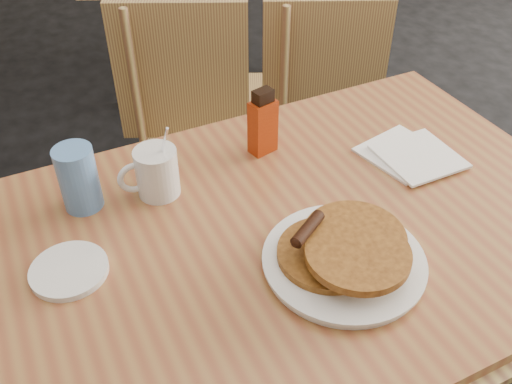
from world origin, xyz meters
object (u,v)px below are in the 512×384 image
pancake_plate (345,255)px  blue_tumbler (78,178)px  chair_main_far (194,128)px  syrup_bottle (263,124)px  chair_neighbor_near (309,90)px  main_table (294,241)px  coffee_mug (156,172)px

pancake_plate → blue_tumbler: bearing=139.0°
chair_main_far → syrup_bottle: size_ratio=5.94×
chair_neighbor_near → syrup_bottle: size_ratio=5.75×
main_table → pancake_plate: 0.15m
chair_main_far → blue_tumbler: (-0.37, -0.51, 0.29)m
syrup_bottle → blue_tumbler: bearing=168.3°
main_table → chair_main_far: size_ratio=1.42×
chair_main_far → blue_tumbler: bearing=-104.5°
chair_main_far → coffee_mug: (-0.23, -0.53, 0.27)m
main_table → chair_main_far: chair_main_far is taller
syrup_bottle → blue_tumbler: 0.39m
syrup_bottle → blue_tumbler: size_ratio=1.15×
chair_main_far → blue_tumbler: 0.69m
coffee_mug → syrup_bottle: coffee_mug is taller
chair_neighbor_near → chair_main_far: bearing=-146.2°
chair_main_far → coffee_mug: 0.64m
coffee_mug → blue_tumbler: 0.14m
main_table → chair_neighbor_near: bearing=60.7°
pancake_plate → coffee_mug: 0.40m
pancake_plate → syrup_bottle: (0.01, 0.37, 0.04)m
chair_main_far → coffee_mug: size_ratio=5.66×
coffee_mug → chair_main_far: bearing=58.0°
coffee_mug → blue_tumbler: bearing=164.1°
main_table → chair_main_far: bearing=88.4°
chair_main_far → pancake_plate: bearing=-67.3°
chair_main_far → blue_tumbler: chair_main_far is taller
chair_main_far → syrup_bottle: (0.02, -0.47, 0.29)m
pancake_plate → chair_main_far: bearing=90.9°
chair_main_far → syrup_bottle: syrup_bottle is taller
chair_main_far → chair_neighbor_near: chair_main_far is taller
blue_tumbler → chair_main_far: bearing=53.7°
coffee_mug → blue_tumbler: coffee_mug is taller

